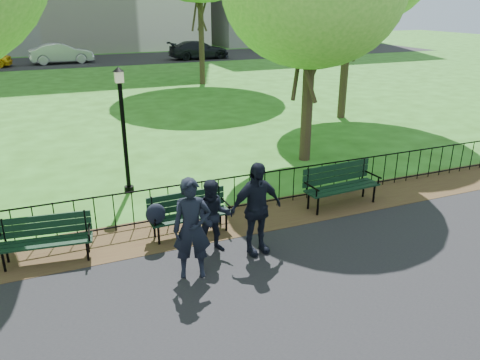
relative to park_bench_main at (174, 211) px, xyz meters
name	(u,v)px	position (x,y,z in m)	size (l,w,h in m)	color
ground	(225,259)	(0.67, -1.25, -0.62)	(120.00, 120.00, 0.00)	#285516
dirt_strip	(201,226)	(0.67, 0.25, -0.60)	(60.00, 1.60, 0.01)	#382317
far_street	(77,61)	(0.67, 33.75, -0.61)	(70.00, 9.00, 0.01)	black
iron_fence	(194,198)	(0.67, 0.75, -0.12)	(24.06, 0.06, 1.00)	black
park_bench_main	(174,211)	(0.00, 0.00, 0.00)	(1.85, 0.59, 0.99)	black
park_bench_left_a	(45,234)	(-2.53, 0.06, -0.06)	(1.76, 0.74, 0.97)	black
park_bench_right_a	(340,181)	(4.20, 0.13, 0.02)	(1.99, 0.73, 1.11)	black
lamppost	(123,127)	(-0.44, 3.00, 1.15)	(0.29, 0.29, 3.25)	black
person_left	(192,229)	(-0.08, -1.57, 0.34)	(0.69, 0.45, 1.89)	black
person_mid	(214,217)	(0.57, -0.88, 0.15)	(0.74, 0.38, 1.52)	black
person_right	(256,209)	(1.32, -1.23, 0.34)	(1.11, 0.45, 1.90)	black
sedan_silver	(61,53)	(-0.51, 32.55, 0.20)	(1.70, 4.87, 1.60)	#ACAEB4
sedan_dark	(199,50)	(10.72, 31.32, 0.16)	(2.14, 5.25, 1.52)	black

